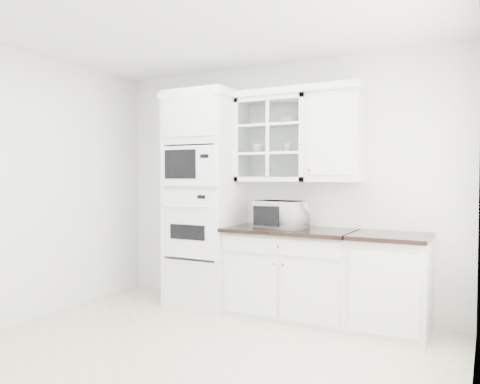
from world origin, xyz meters
The scene contains 13 objects.
ground centered at (0.00, 0.00, 0.01)m, with size 4.00×3.50×0.01m, color beige.
room_shell centered at (0.00, 0.43, 1.78)m, with size 4.00×3.50×2.70m.
oven_column centered at (-0.75, 1.42, 1.20)m, with size 0.76×0.68×2.40m.
base_cabinet_run centered at (0.28, 1.45, 0.46)m, with size 1.32×0.67×0.92m.
extra_base_cabinet centered at (1.28, 1.45, 0.46)m, with size 0.72×0.67×0.92m.
upper_cabinet_glass centered at (0.03, 1.58, 1.85)m, with size 0.80×0.33×0.90m.
upper_cabinet_solid centered at (0.71, 1.58, 1.85)m, with size 0.55×0.33×0.90m, color white.
crown_molding centered at (-0.07, 1.56, 2.33)m, with size 2.14×0.38×0.07m, color white.
countertop_microwave centered at (0.19, 1.43, 1.06)m, with size 0.49×0.40×0.28m, color white.
bowl_a centered at (-0.17, 1.60, 2.03)m, with size 0.19×0.19×0.05m, color white.
bowl_b centered at (0.21, 1.57, 2.04)m, with size 0.20×0.20×0.06m, color white.
cup_a centered at (-0.17, 1.60, 1.76)m, with size 0.13×0.13×0.10m, color white.
cup_b centered at (0.18, 1.60, 1.76)m, with size 0.10×0.10×0.09m, color white.
Camera 1 is at (2.08, -3.04, 1.46)m, focal length 35.00 mm.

